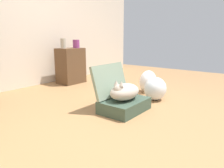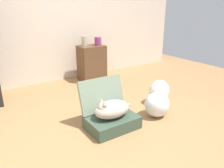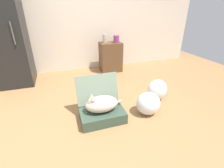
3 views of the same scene
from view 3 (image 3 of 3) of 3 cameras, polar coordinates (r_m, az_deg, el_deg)
ground_plane at (r=2.03m, az=-11.38°, el=-16.64°), size 7.68×7.68×0.00m
wall_back at (r=3.77m, az=-18.55°, el=23.75°), size 6.40×0.15×2.60m
suitcase_base at (r=2.16m, az=-3.56°, el=-10.66°), size 0.57×0.40×0.14m
suitcase_lid at (r=2.20m, az=-5.22°, el=-1.77°), size 0.57×0.15×0.40m
cat at (r=2.06m, az=-3.95°, el=-6.90°), size 0.50×0.28×0.24m
plastic_bag_white at (r=2.27m, az=12.63°, el=-6.69°), size 0.33×0.30×0.32m
plastic_bag_clear at (r=2.62m, az=15.58°, el=-2.07°), size 0.33×0.25×0.34m
refrigerator at (r=3.45m, az=-33.41°, el=13.88°), size 0.64×0.67×1.77m
side_table at (r=3.68m, az=-0.50°, el=9.49°), size 0.47×0.34×0.65m
vase_tall at (r=3.59m, az=-2.56°, el=15.80°), size 0.10×0.10×0.18m
vase_short at (r=3.59m, az=1.53°, el=15.61°), size 0.12×0.12×0.15m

